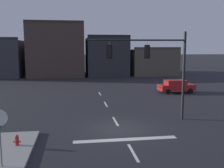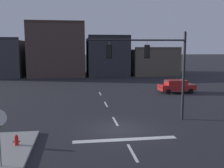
% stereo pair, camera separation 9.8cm
% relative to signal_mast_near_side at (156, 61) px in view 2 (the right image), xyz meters
% --- Properties ---
extents(ground_plane, '(400.00, 400.00, 0.00)m').
position_rel_signal_mast_near_side_xyz_m(ground_plane, '(-3.13, -2.10, -4.56)').
color(ground_plane, '#232328').
extents(stop_bar_paint, '(6.40, 0.50, 0.01)m').
position_rel_signal_mast_near_side_xyz_m(stop_bar_paint, '(-3.13, -4.10, -4.56)').
color(stop_bar_paint, silver).
rests_on(stop_bar_paint, ground).
extents(lane_centreline, '(0.16, 26.40, 0.01)m').
position_rel_signal_mast_near_side_xyz_m(lane_centreline, '(-3.13, -0.10, -4.56)').
color(lane_centreline, silver).
rests_on(lane_centreline, ground).
extents(signal_mast_near_side, '(7.48, 1.08, 6.80)m').
position_rel_signal_mast_near_side_xyz_m(signal_mast_near_side, '(0.00, 0.00, 0.00)').
color(signal_mast_near_side, black).
rests_on(signal_mast_near_side, ground).
extents(car_lot_nearside, '(4.52, 2.08, 1.61)m').
position_rel_signal_mast_near_side_xyz_m(car_lot_nearside, '(6.34, 11.16, -3.70)').
color(car_lot_nearside, '#A81E1E').
rests_on(car_lot_nearside, ground).
extents(fire_hydrant, '(0.40, 0.30, 0.75)m').
position_rel_signal_mast_near_side_xyz_m(fire_hydrant, '(-9.41, -4.49, -4.23)').
color(fire_hydrant, red).
rests_on(fire_hydrant, ground).
extents(building_row, '(39.16, 13.10, 10.49)m').
position_rel_signal_mast_near_side_xyz_m(building_row, '(-6.68, 34.95, -0.58)').
color(building_row, '#38383D').
rests_on(building_row, ground).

